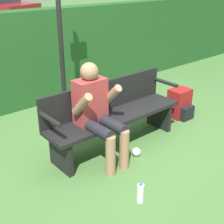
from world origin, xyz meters
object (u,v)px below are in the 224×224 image
object	(u,v)px
signpost	(60,29)
backpack	(180,104)
park_bench	(113,113)
water_bottle	(140,193)
person_seated	(97,110)

from	to	relation	value
signpost	backpack	bearing A→B (deg)	-44.43
park_bench	water_bottle	xyz separation A→B (m)	(-0.53, -1.03, -0.33)
water_bottle	backpack	bearing A→B (deg)	28.36
person_seated	signpost	xyz separation A→B (m)	(0.41, 1.35, 0.68)
park_bench	backpack	distance (m)	1.34
park_bench	signpost	bearing A→B (deg)	87.28
park_bench	person_seated	size ratio (longest dim) A/B	1.62
water_bottle	park_bench	bearing A→B (deg)	62.79
signpost	park_bench	bearing A→B (deg)	-92.72
person_seated	backpack	xyz separation A→B (m)	(1.68, 0.11, -0.42)
water_bottle	signpost	bearing A→B (deg)	75.34
water_bottle	signpost	size ratio (longest dim) A/B	0.09
park_bench	backpack	world-z (taller)	park_bench
park_bench	person_seated	distance (m)	0.43
person_seated	water_bottle	world-z (taller)	person_seated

